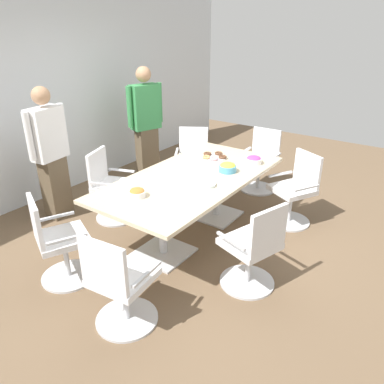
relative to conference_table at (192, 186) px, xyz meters
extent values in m
cube|color=brown|center=(0.00, 0.00, -0.63)|extent=(10.00, 10.00, 0.01)
cube|color=silver|center=(0.00, 2.40, 0.77)|extent=(8.00, 0.10, 2.80)
cube|color=#CCB793|center=(0.00, 0.00, 0.10)|extent=(2.40, 1.20, 0.04)
cube|color=silver|center=(-0.55, 0.00, -0.61)|extent=(0.56, 0.56, 0.02)
cylinder|color=silver|center=(-0.55, 0.00, -0.26)|extent=(0.09, 0.09, 0.69)
cube|color=silver|center=(0.55, 0.00, -0.61)|extent=(0.56, 0.56, 0.02)
cylinder|color=silver|center=(0.55, 0.00, -0.26)|extent=(0.09, 0.09, 0.69)
cylinder|color=silver|center=(1.11, 0.78, -0.61)|extent=(0.74, 0.74, 0.02)
cylinder|color=silver|center=(1.11, 0.78, -0.40)|extent=(0.05, 0.05, 0.41)
cube|color=white|center=(1.11, 0.78, -0.17)|extent=(0.63, 0.63, 0.06)
cube|color=white|center=(1.29, 0.89, 0.07)|extent=(0.27, 0.39, 0.42)
cube|color=silver|center=(1.24, 0.57, -0.05)|extent=(0.33, 0.22, 0.02)
cube|color=silver|center=(0.98, 0.98, -0.05)|extent=(0.33, 0.22, 0.02)
cylinder|color=silver|center=(-0.26, 1.04, -0.61)|extent=(0.69, 0.69, 0.02)
cylinder|color=silver|center=(-0.26, 1.04, -0.40)|extent=(0.05, 0.05, 0.41)
cube|color=white|center=(-0.26, 1.04, -0.17)|extent=(0.59, 0.59, 0.06)
cube|color=white|center=(-0.33, 1.23, 0.07)|extent=(0.42, 0.19, 0.42)
cube|color=silver|center=(-0.03, 1.12, -0.05)|extent=(0.15, 0.36, 0.02)
cube|color=silver|center=(-0.49, 0.95, -0.05)|extent=(0.15, 0.36, 0.02)
cylinder|color=silver|center=(-1.44, 0.52, -0.61)|extent=(0.72, 0.72, 0.02)
cylinder|color=silver|center=(-1.44, 0.52, -0.40)|extent=(0.05, 0.05, 0.41)
cube|color=white|center=(-1.44, 0.52, -0.17)|extent=(0.61, 0.61, 0.06)
cube|color=white|center=(-1.63, 0.60, 0.07)|extent=(0.22, 0.41, 0.42)
cube|color=silver|center=(-1.33, 0.74, -0.05)|extent=(0.35, 0.18, 0.02)
cube|color=silver|center=(-1.54, 0.29, -0.05)|extent=(0.35, 0.18, 0.02)
cylinder|color=silver|center=(-1.53, -0.39, -0.61)|extent=(0.60, 0.60, 0.02)
cylinder|color=silver|center=(-1.53, -0.39, -0.40)|extent=(0.05, 0.05, 0.41)
cube|color=white|center=(-1.53, -0.39, -0.17)|extent=(0.51, 0.51, 0.06)
cube|color=white|center=(-1.74, -0.42, 0.07)|extent=(0.09, 0.44, 0.42)
cube|color=silver|center=(-1.56, -0.15, -0.05)|extent=(0.37, 0.07, 0.02)
cube|color=silver|center=(-1.50, -0.64, -0.05)|extent=(0.37, 0.07, 0.02)
cylinder|color=silver|center=(-0.47, -1.01, -0.61)|extent=(0.68, 0.68, 0.02)
cylinder|color=silver|center=(-0.47, -1.01, -0.40)|extent=(0.05, 0.05, 0.41)
cube|color=white|center=(-0.47, -1.01, -0.17)|extent=(0.58, 0.58, 0.06)
cube|color=white|center=(-0.54, -1.21, 0.07)|extent=(0.43, 0.17, 0.42)
cube|color=silver|center=(-0.71, -0.93, -0.05)|extent=(0.14, 0.36, 0.02)
cube|color=silver|center=(-0.24, -1.08, -0.05)|extent=(0.14, 0.36, 0.02)
cylinder|color=silver|center=(0.94, -0.86, -0.61)|extent=(0.73, 0.73, 0.02)
cylinder|color=silver|center=(0.94, -0.86, -0.40)|extent=(0.05, 0.05, 0.41)
cube|color=white|center=(0.94, -0.86, -0.17)|extent=(0.62, 0.62, 0.06)
cube|color=white|center=(1.13, -0.96, 0.07)|extent=(0.24, 0.40, 0.42)
cube|color=silver|center=(0.82, -1.08, -0.05)|extent=(0.34, 0.20, 0.02)
cube|color=silver|center=(1.06, -0.65, -0.05)|extent=(0.34, 0.20, 0.02)
cylinder|color=silver|center=(1.65, -0.07, -0.61)|extent=(0.55, 0.55, 0.02)
cylinder|color=silver|center=(1.65, -0.07, -0.40)|extent=(0.05, 0.05, 0.41)
cube|color=white|center=(1.65, -0.07, -0.17)|extent=(0.47, 0.47, 0.06)
cube|color=white|center=(1.86, -0.07, 0.07)|extent=(0.05, 0.44, 0.42)
cube|color=silver|center=(1.65, -0.31, -0.05)|extent=(0.37, 0.04, 0.02)
cube|color=silver|center=(1.64, 0.18, -0.05)|extent=(0.37, 0.04, 0.02)
cube|color=brown|center=(-0.65, 1.71, -0.22)|extent=(0.35, 0.24, 0.81)
cube|color=white|center=(-0.65, 1.71, 0.50)|extent=(0.47, 0.28, 0.64)
sphere|color=tan|center=(-0.65, 1.71, 0.96)|extent=(0.22, 0.22, 0.22)
cylinder|color=white|center=(-0.39, 1.75, 0.53)|extent=(0.09, 0.09, 0.57)
cylinder|color=white|center=(-0.91, 1.67, 0.53)|extent=(0.09, 0.09, 0.57)
cube|color=brown|center=(0.99, 1.58, -0.20)|extent=(0.36, 0.28, 0.85)
cube|color=#388C4C|center=(0.99, 1.58, 0.56)|extent=(0.48, 0.34, 0.67)
sphere|color=tan|center=(0.99, 1.58, 1.04)|extent=(0.23, 0.23, 0.23)
cylinder|color=#388C4C|center=(1.25, 1.51, 0.59)|extent=(0.10, 0.10, 0.60)
cylinder|color=#388C4C|center=(0.74, 1.66, 0.59)|extent=(0.10, 0.10, 0.60)
cylinder|color=#4C9EC6|center=(0.36, -0.26, 0.16)|extent=(0.21, 0.21, 0.08)
ellipsoid|color=yellow|center=(0.36, -0.26, 0.20)|extent=(0.18, 0.18, 0.07)
cylinder|color=white|center=(-0.77, 0.14, 0.16)|extent=(0.18, 0.18, 0.06)
ellipsoid|color=#AD702D|center=(-0.77, 0.14, 0.19)|extent=(0.15, 0.15, 0.06)
cylinder|color=white|center=(0.79, -0.38, 0.16)|extent=(0.20, 0.20, 0.07)
ellipsoid|color=#9E3D8E|center=(0.79, -0.38, 0.19)|extent=(0.18, 0.18, 0.06)
cylinder|color=white|center=(0.68, 0.13, 0.13)|extent=(0.33, 0.33, 0.01)
torus|color=brown|center=(0.80, 0.13, 0.15)|extent=(0.11, 0.11, 0.03)
torus|color=brown|center=(0.70, 0.25, 0.15)|extent=(0.11, 0.11, 0.03)
torus|color=tan|center=(0.58, 0.18, 0.15)|extent=(0.11, 0.11, 0.03)
torus|color=pink|center=(0.58, 0.07, 0.15)|extent=(0.11, 0.11, 0.03)
torus|color=brown|center=(0.71, 0.02, 0.15)|extent=(0.11, 0.11, 0.03)
cylinder|color=white|center=(-0.13, -0.29, 0.13)|extent=(0.19, 0.19, 0.01)
cylinder|color=silver|center=(-0.13, -0.29, 0.13)|extent=(0.19, 0.19, 0.01)
cylinder|color=white|center=(-0.13, -0.29, 0.14)|extent=(0.19, 0.19, 0.01)
cylinder|color=silver|center=(-0.13, -0.29, 0.15)|extent=(0.19, 0.19, 0.01)
cylinder|color=white|center=(-0.13, -0.29, 0.15)|extent=(0.19, 0.19, 0.01)
camera|label=1|loc=(-3.23, -2.30, 1.75)|focal=34.89mm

